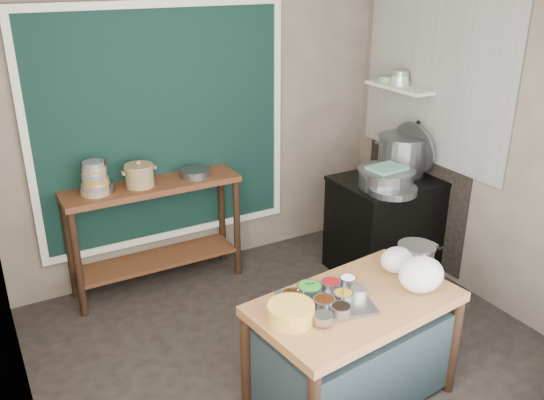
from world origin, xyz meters
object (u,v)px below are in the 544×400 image
ceramic_crock (140,177)px  stove_block (386,226)px  prep_table (352,351)px  utensil_cup (106,187)px  saucepan (416,255)px  back_counter (156,236)px  yellow_basin (291,313)px  steamer (386,178)px  condiment_tray (326,303)px  stock_pot (402,155)px

ceramic_crock → stove_block: bearing=-19.7°
prep_table → utensil_cup: size_ratio=8.90×
saucepan → back_counter: bearing=132.9°
prep_table → yellow_basin: (-0.45, 0.00, 0.43)m
prep_table → steamer: (1.14, 1.12, 0.58)m
yellow_basin → ceramic_crock: size_ratio=1.11×
ceramic_crock → saucepan: bearing=-53.9°
prep_table → condiment_tray: 0.43m
saucepan → stock_pot: stock_pot is taller
yellow_basin → ceramic_crock: 1.99m
saucepan → utensil_cup: 2.41m
prep_table → utensil_cup: 2.28m
utensil_cup → stock_pot: stock_pot is taller
steamer → stove_block: bearing=38.8°
yellow_basin → utensil_cup: utensil_cup is taller
steamer → saucepan: bearing=-118.7°
saucepan → condiment_tray: bearing=-162.4°
prep_table → back_counter: back_counter is taller
prep_table → steamer: size_ratio=2.56×
prep_table → steamer: 1.70m
back_counter → steamer: size_ratio=2.97×
condiment_tray → prep_table: bearing=-12.2°
stock_pot → steamer: (-0.34, -0.20, -0.09)m
stock_pot → steamer: 0.41m
stove_block → condiment_tray: stove_block is taller
condiment_tray → ceramic_crock: bearing=104.9°
yellow_basin → ceramic_crock: (-0.24, 1.96, 0.23)m
stock_pot → steamer: stock_pot is taller
back_counter → saucepan: bearing=-56.3°
stock_pot → back_counter: bearing=162.5°
prep_table → yellow_basin: 0.62m
stove_block → ceramic_crock: (-2.00, 0.71, 0.61)m
utensil_cup → stock_pot: (2.45, -0.64, 0.06)m
condiment_tray → saucepan: saucepan is taller
back_counter → saucepan: size_ratio=5.62×
saucepan → yellow_basin: bearing=-162.4°
condiment_tray → utensil_cup: 2.09m
saucepan → stock_pot: (0.86, 1.16, 0.23)m
ceramic_crock → steamer: bearing=-24.7°
yellow_basin → utensil_cup: bearing=104.8°
condiment_tray → stock_pot: size_ratio=1.19×
back_counter → stock_pot: bearing=-17.5°
prep_table → saucepan: saucepan is taller
prep_table → ceramic_crock: size_ratio=5.14×
ceramic_crock → stock_pot: bearing=-16.4°
stove_block → yellow_basin: yellow_basin is taller
utensil_cup → steamer: (2.11, -0.85, -0.03)m
back_counter → ceramic_crock: 0.57m
back_counter → stove_block: size_ratio=1.61×
prep_table → back_counter: 2.07m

